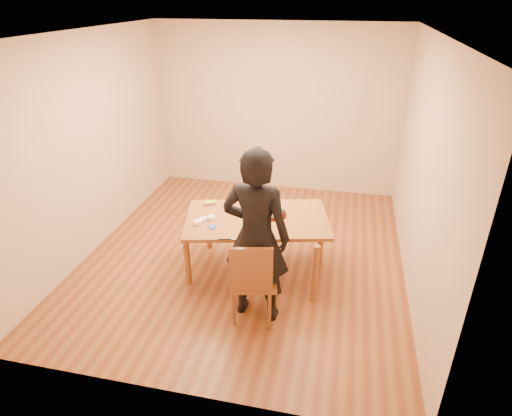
% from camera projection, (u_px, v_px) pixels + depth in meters
% --- Properties ---
extents(room_shell, '(4.00, 4.50, 2.70)m').
position_uv_depth(room_shell, '(251.00, 147.00, 5.31)').
color(room_shell, brown).
rests_on(room_shell, ground).
extents(dining_table, '(1.81, 1.31, 0.04)m').
position_uv_depth(dining_table, '(257.00, 219.00, 4.94)').
color(dining_table, brown).
rests_on(dining_table, floor).
extents(dining_chair, '(0.51, 0.51, 0.04)m').
position_uv_depth(dining_chair, '(255.00, 280.00, 4.36)').
color(dining_chair, brown).
rests_on(dining_chair, floor).
extents(cake_plate, '(0.31, 0.31, 0.02)m').
position_uv_depth(cake_plate, '(273.00, 214.00, 4.98)').
color(cake_plate, red).
rests_on(cake_plate, dining_table).
extents(cake, '(0.22, 0.22, 0.07)m').
position_uv_depth(cake, '(273.00, 210.00, 4.96)').
color(cake, white).
rests_on(cake, cake_plate).
extents(frosting_dome, '(0.22, 0.22, 0.03)m').
position_uv_depth(frosting_dome, '(273.00, 207.00, 4.94)').
color(frosting_dome, white).
rests_on(frosting_dome, cake).
extents(frosting_tub, '(0.08, 0.08, 0.08)m').
position_uv_depth(frosting_tub, '(246.00, 228.00, 4.64)').
color(frosting_tub, white).
rests_on(frosting_tub, dining_table).
extents(frosting_lid, '(0.10, 0.10, 0.01)m').
position_uv_depth(frosting_lid, '(212.00, 227.00, 4.73)').
color(frosting_lid, '#1A4DAC').
rests_on(frosting_lid, dining_table).
extents(frosting_dollop, '(0.04, 0.04, 0.02)m').
position_uv_depth(frosting_dollop, '(212.00, 226.00, 4.72)').
color(frosting_dollop, white).
rests_on(frosting_dollop, frosting_lid).
extents(ramekin_green, '(0.09, 0.09, 0.04)m').
position_uv_depth(ramekin_green, '(198.00, 222.00, 4.78)').
color(ramekin_green, white).
rests_on(ramekin_green, dining_table).
extents(ramekin_yellow, '(0.09, 0.09, 0.04)m').
position_uv_depth(ramekin_yellow, '(211.00, 218.00, 4.88)').
color(ramekin_yellow, white).
rests_on(ramekin_yellow, dining_table).
extents(ramekin_multi, '(0.08, 0.08, 0.04)m').
position_uv_depth(ramekin_multi, '(203.00, 219.00, 4.85)').
color(ramekin_multi, white).
rests_on(ramekin_multi, dining_table).
extents(candy_box_pink, '(0.15, 0.12, 0.02)m').
position_uv_depth(candy_box_pink, '(210.00, 204.00, 5.22)').
color(candy_box_pink, '#C92F5E').
rests_on(candy_box_pink, dining_table).
extents(candy_box_green, '(0.16, 0.13, 0.02)m').
position_uv_depth(candy_box_green, '(210.00, 202.00, 5.22)').
color(candy_box_green, green).
rests_on(candy_box_green, candy_box_pink).
extents(spatula, '(0.14, 0.05, 0.01)m').
position_uv_depth(spatula, '(224.00, 239.00, 4.49)').
color(spatula, black).
rests_on(spatula, dining_table).
extents(person, '(0.71, 0.50, 1.86)m').
position_uv_depth(person, '(256.00, 237.00, 4.18)').
color(person, black).
rests_on(person, floor).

